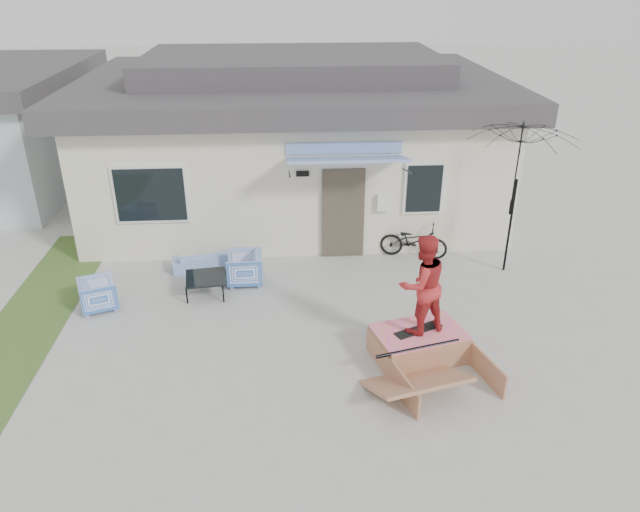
{
  "coord_description": "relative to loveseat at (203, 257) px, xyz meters",
  "views": [
    {
      "loc": [
        -0.36,
        -8.0,
        6.08
      ],
      "look_at": [
        0.3,
        1.8,
        1.3
      ],
      "focal_mm": 33.65,
      "sensor_mm": 36.0,
      "label": 1
    }
  ],
  "objects": [
    {
      "name": "house",
      "position": [
        2.13,
        3.96,
        1.68
      ],
      "size": [
        10.8,
        8.49,
        4.1
      ],
      "color": "beige",
      "rests_on": "ground"
    },
    {
      "name": "patio_umbrella",
      "position": [
        6.62,
        -0.53,
        1.48
      ],
      "size": [
        2.7,
        2.58,
        2.2
      ],
      "color": "black",
      "rests_on": "ground"
    },
    {
      "name": "ground",
      "position": [
        2.13,
        -4.03,
        -0.26
      ],
      "size": [
        90.0,
        90.0,
        0.0
      ],
      "primitive_type": "plane",
      "color": "#A9A8A2",
      "rests_on": "ground"
    },
    {
      "name": "armchair_right",
      "position": [
        0.94,
        -0.74,
        0.11
      ],
      "size": [
        0.7,
        0.75,
        0.75
      ],
      "primitive_type": "imported",
      "rotation": [
        0.0,
        0.0,
        -1.54
      ],
      "color": "blue",
      "rests_on": "ground"
    },
    {
      "name": "skateboard",
      "position": [
        4.02,
        -3.58,
        0.26
      ],
      "size": [
        0.89,
        0.57,
        0.05
      ],
      "primitive_type": "cube",
      "rotation": [
        0.0,
        0.0,
        0.43
      ],
      "color": "black",
      "rests_on": "skate_ramp"
    },
    {
      "name": "skater",
      "position": [
        4.02,
        -3.58,
        1.15
      ],
      "size": [
        1.03,
        0.92,
        1.74
      ],
      "primitive_type": "imported",
      "rotation": [
        0.0,
        0.0,
        3.5
      ],
      "color": "#B8292B",
      "rests_on": "skateboard"
    },
    {
      "name": "coffee_table",
      "position": [
        0.19,
        -1.18,
        -0.07
      ],
      "size": [
        0.9,
        0.9,
        0.4
      ],
      "primitive_type": "cube",
      "rotation": [
        0.0,
        0.0,
        0.13
      ],
      "color": "black",
      "rests_on": "ground"
    },
    {
      "name": "loveseat",
      "position": [
        0.0,
        0.0,
        0.0
      ],
      "size": [
        1.41,
        0.65,
        0.53
      ],
      "primitive_type": "imported",
      "rotation": [
        0.0,
        0.0,
        3.33
      ],
      "color": "blue",
      "rests_on": "ground"
    },
    {
      "name": "skate_ramp",
      "position": [
        4.03,
        -3.62,
        -0.02
      ],
      "size": [
        1.93,
        2.28,
        0.49
      ],
      "primitive_type": null,
      "rotation": [
        0.0,
        0.0,
        0.26
      ],
      "color": "#A1694A",
      "rests_on": "ground"
    },
    {
      "name": "armchair_left",
      "position": [
        -1.85,
        -1.61,
        0.08
      ],
      "size": [
        0.82,
        0.85,
        0.69
      ],
      "primitive_type": "imported",
      "rotation": [
        0.0,
        0.0,
        1.94
      ],
      "color": "blue",
      "rests_on": "ground"
    },
    {
      "name": "bicycle",
      "position": [
        4.75,
        0.25,
        0.23
      ],
      "size": [
        1.62,
        0.95,
        0.98
      ],
      "primitive_type": "imported",
      "rotation": [
        0.0,
        0.0,
        1.28
      ],
      "color": "black",
      "rests_on": "ground"
    },
    {
      "name": "grass_strip",
      "position": [
        -3.07,
        -2.03,
        -0.26
      ],
      "size": [
        1.4,
        8.0,
        0.01
      ],
      "primitive_type": "cube",
      "color": "#3B5A26",
      "rests_on": "ground"
    }
  ]
}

